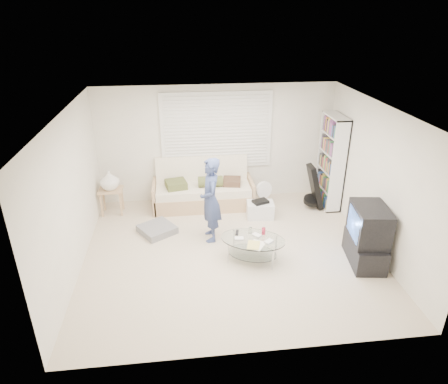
{
  "coord_description": "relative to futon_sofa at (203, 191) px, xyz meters",
  "views": [
    {
      "loc": [
        -0.8,
        -5.84,
        3.92
      ],
      "look_at": [
        -0.07,
        0.3,
        1.03
      ],
      "focal_mm": 32.0,
      "sensor_mm": 36.0,
      "label": 1
    }
  ],
  "objects": [
    {
      "name": "side_table",
      "position": [
        -1.88,
        -0.14,
        0.37
      ],
      "size": [
        0.48,
        0.39,
        0.95
      ],
      "color": "tan",
      "rests_on": "ground"
    },
    {
      "name": "futon_sofa",
      "position": [
        0.0,
        0.0,
        0.0
      ],
      "size": [
        2.1,
        0.85,
        1.03
      ],
      "color": "tan",
      "rests_on": "ground"
    },
    {
      "name": "guitar_case",
      "position": [
        2.3,
        -0.41,
        0.09
      ],
      "size": [
        0.39,
        0.36,
        0.95
      ],
      "color": "black",
      "rests_on": "ground"
    },
    {
      "name": "tv_unit",
      "position": [
        2.53,
        -2.41,
        0.16
      ],
      "size": [
        0.62,
        0.99,
        1.02
      ],
      "color": "black",
      "rests_on": "ground"
    },
    {
      "name": "ground",
      "position": [
        0.34,
        -1.87,
        -0.34
      ],
      "size": [
        5.0,
        5.0,
        0.0
      ],
      "primitive_type": "plane",
      "color": "beige",
      "rests_on": "ground"
    },
    {
      "name": "storage_bin",
      "position": [
        1.11,
        -0.67,
        -0.17
      ],
      "size": [
        0.57,
        0.42,
        0.37
      ],
      "color": "white",
      "rests_on": "ground"
    },
    {
      "name": "room_shell",
      "position": [
        0.34,
        -1.4,
        1.29
      ],
      "size": [
        5.02,
        4.52,
        2.51
      ],
      "color": "white",
      "rests_on": "ground"
    },
    {
      "name": "coffee_table",
      "position": [
        0.68,
        -2.13,
        -0.01
      ],
      "size": [
        1.25,
        1.03,
        0.52
      ],
      "color": "silver",
      "rests_on": "ground"
    },
    {
      "name": "window_blinds",
      "position": [
        0.34,
        0.33,
        1.21
      ],
      "size": [
        2.32,
        0.08,
        1.62
      ],
      "color": "silver",
      "rests_on": "ground"
    },
    {
      "name": "bookshelf",
      "position": [
        2.66,
        -0.27,
        0.64
      ],
      "size": [
        0.31,
        0.82,
        1.96
      ],
      "color": "white",
      "rests_on": "ground"
    },
    {
      "name": "floor_fan",
      "position": [
        1.27,
        -0.26,
        0.02
      ],
      "size": [
        0.38,
        0.25,
        0.61
      ],
      "color": "white",
      "rests_on": "ground"
    },
    {
      "name": "grey_floor_pillow",
      "position": [
        -0.95,
        -1.05,
        -0.27
      ],
      "size": [
        0.81,
        0.81,
        0.13
      ],
      "primitive_type": "cube",
      "rotation": [
        0.0,
        0.0,
        0.57
      ],
      "color": "slate",
      "rests_on": "ground"
    },
    {
      "name": "standing_person",
      "position": [
        0.05,
        -1.37,
        0.45
      ],
      "size": [
        0.4,
        0.59,
        1.57
      ],
      "primitive_type": "imported",
      "rotation": [
        0.0,
        0.0,
        -1.52
      ],
      "color": "navy",
      "rests_on": "ground"
    }
  ]
}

